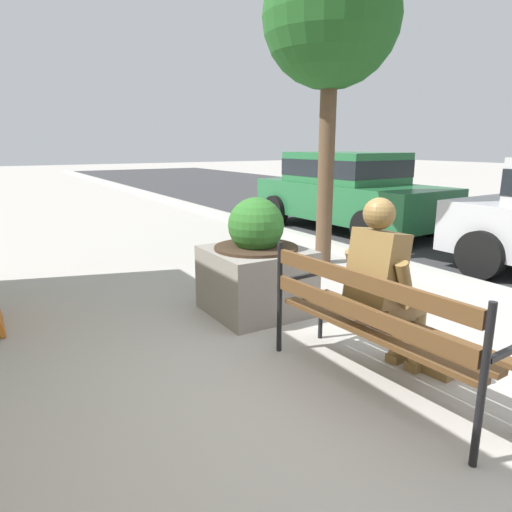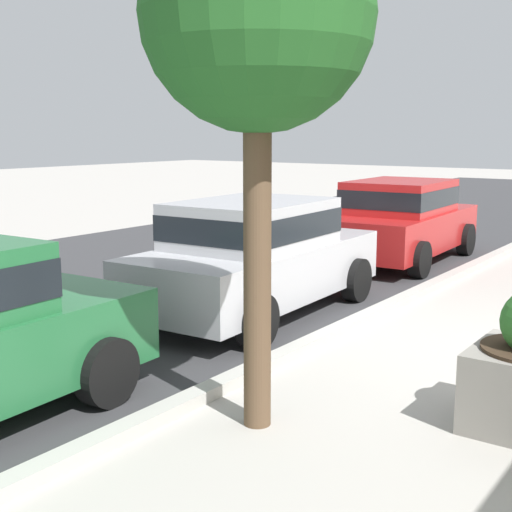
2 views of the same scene
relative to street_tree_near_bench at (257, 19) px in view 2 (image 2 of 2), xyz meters
name	(u,v)px [view 2 (image 2 of 2)]	position (x,y,z in m)	size (l,w,h in m)	color
street_surface	(98,284)	(2.97, 5.32, -3.30)	(60.00, 9.00, 0.01)	#38383A
curb_stone	(348,325)	(2.97, 0.72, -3.24)	(60.00, 0.20, 0.12)	#B2AFA8
street_tree_near_bench	(257,19)	(0.00, 0.00, 0.00)	(1.84, 1.84, 4.27)	brown
parked_car_silver	(256,253)	(2.95, 2.13, -2.46)	(4.17, 2.06, 1.56)	#B7B7BC
parked_car_red	(401,218)	(7.71, 2.13, -2.46)	(4.17, 2.06, 1.56)	#B21E1E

